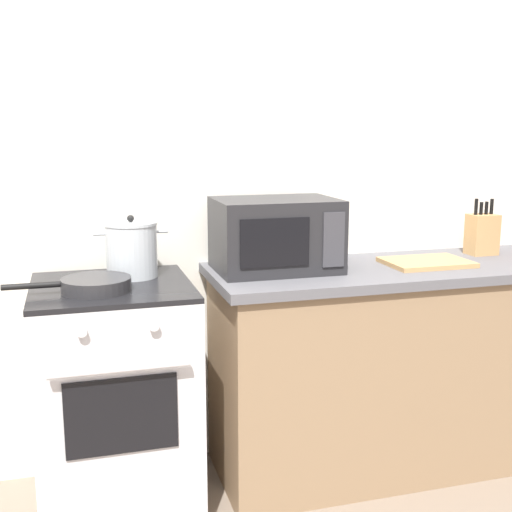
# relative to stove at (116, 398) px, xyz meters

# --- Properties ---
(back_wall) EXTENTS (4.40, 0.10, 2.50)m
(back_wall) POSITION_rel_stove_xyz_m (0.65, 0.37, 0.79)
(back_wall) COLOR silver
(back_wall) RESTS_ON ground_plane
(lower_cabinet_right) EXTENTS (1.64, 0.56, 0.88)m
(lower_cabinet_right) POSITION_rel_stove_xyz_m (1.25, 0.02, -0.02)
(lower_cabinet_right) COLOR #8C7051
(lower_cabinet_right) RESTS_ON ground_plane
(countertop_right) EXTENTS (1.70, 0.60, 0.04)m
(countertop_right) POSITION_rel_stove_xyz_m (1.25, 0.02, 0.44)
(countertop_right) COLOR #59595E
(countertop_right) RESTS_ON lower_cabinet_right
(stove) EXTENTS (0.60, 0.64, 0.92)m
(stove) POSITION_rel_stove_xyz_m (0.00, 0.00, 0.00)
(stove) COLOR silver
(stove) RESTS_ON ground_plane
(stock_pot) EXTENTS (0.29, 0.21, 0.25)m
(stock_pot) POSITION_rel_stove_xyz_m (0.09, 0.12, 0.57)
(stock_pot) COLOR silver
(stock_pot) RESTS_ON stove
(frying_pan) EXTENTS (0.45, 0.25, 0.05)m
(frying_pan) POSITION_rel_stove_xyz_m (-0.06, -0.09, 0.48)
(frying_pan) COLOR #28282B
(frying_pan) RESTS_ON stove
(microwave) EXTENTS (0.50, 0.37, 0.30)m
(microwave) POSITION_rel_stove_xyz_m (0.68, 0.08, 0.61)
(microwave) COLOR #232326
(microwave) RESTS_ON countertop_right
(cutting_board) EXTENTS (0.36, 0.26, 0.02)m
(cutting_board) POSITION_rel_stove_xyz_m (1.35, 0.00, 0.47)
(cutting_board) COLOR tan
(cutting_board) RESTS_ON countertop_right
(knife_block) EXTENTS (0.13, 0.10, 0.26)m
(knife_block) POSITION_rel_stove_xyz_m (1.72, 0.14, 0.56)
(knife_block) COLOR tan
(knife_block) RESTS_ON countertop_right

